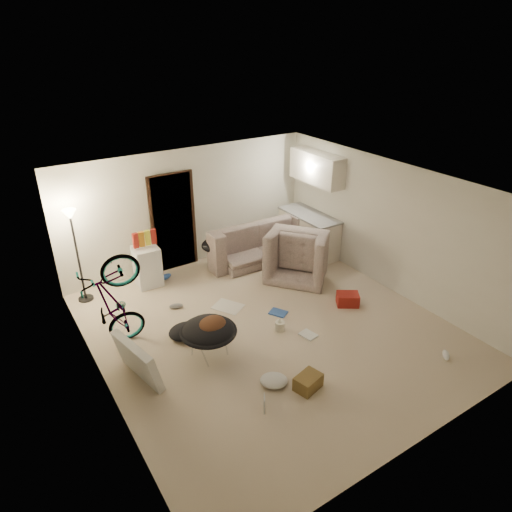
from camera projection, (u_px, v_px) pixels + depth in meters
floor at (269, 328)px, 7.83m from camera, size 5.50×6.00×0.02m
ceiling at (271, 188)px, 6.70m from camera, size 5.50×6.00×0.02m
wall_back at (189, 208)px, 9.53m from camera, size 5.50×0.02×2.50m
wall_front at (425, 370)px, 5.00m from camera, size 5.50×0.02×2.50m
wall_left at (95, 317)px, 5.93m from camera, size 0.02×6.00×2.50m
wall_right at (391, 227)px, 8.60m from camera, size 0.02×6.00×2.50m
doorway at (173, 222)px, 9.41m from camera, size 0.85×0.10×2.04m
door_trim at (173, 223)px, 9.38m from camera, size 0.97×0.04×2.10m
floor_lamp at (74, 236)px, 8.07m from camera, size 0.28×0.28×1.81m
kitchen_counter at (308, 234)px, 10.30m from camera, size 0.60×1.50×0.88m
counter_top at (309, 215)px, 10.10m from camera, size 0.64×1.54×0.04m
kitchen_uppers at (317, 168)px, 9.69m from camera, size 0.38×1.40×0.65m
sofa at (253, 243)px, 10.11m from camera, size 2.29×0.95×0.66m
armchair at (301, 256)px, 9.44m from camera, size 1.57×1.59×0.78m
bicycle at (117, 323)px, 7.19m from camera, size 1.79×0.95×0.99m
book_asset at (264, 414)px, 6.07m from camera, size 0.29×0.27×0.02m
mini_fridge at (147, 266)px, 8.99m from camera, size 0.49×0.49×0.80m
snack_box_0 at (135, 241)px, 8.64m from camera, size 0.11×0.08×0.30m
snack_box_1 at (142, 239)px, 8.70m from camera, size 0.11×0.08×0.30m
snack_box_2 at (148, 238)px, 8.76m from camera, size 0.11×0.08×0.30m
snack_box_3 at (154, 236)px, 8.81m from camera, size 0.11×0.09×0.30m
saucer_chair at (209, 336)px, 7.01m from camera, size 0.88×0.88×0.63m
hoodie at (212, 325)px, 6.93m from camera, size 0.59×0.55×0.22m
sofa_drape at (214, 245)px, 9.55m from camera, size 0.58×0.49×0.28m
tv_box at (137, 361)px, 6.56m from camera, size 0.44×1.01×0.66m
drink_case_a at (308, 382)px, 6.47m from camera, size 0.44×0.36×0.22m
drink_case_b at (348, 299)px, 8.44m from camera, size 0.49×0.46×0.23m
juicer at (280, 325)px, 7.73m from camera, size 0.17×0.17×0.24m
newspaper at (228, 306)px, 8.42m from camera, size 0.61×0.65×0.01m
book_blue at (278, 313)px, 8.22m from camera, size 0.34×0.37×0.03m
book_white at (308, 335)px, 7.63m from camera, size 0.26×0.31×0.03m
shoe_0 at (165, 277)px, 9.31m from camera, size 0.32×0.20×0.11m
shoe_1 at (176, 306)px, 8.35m from camera, size 0.27×0.19×0.09m
shoe_4 at (446, 355)px, 7.11m from camera, size 0.25×0.25×0.09m
clothes_lump_a at (185, 331)px, 7.58m from camera, size 0.62×0.55×0.18m
clothes_lump_c at (274, 380)px, 6.57m from camera, size 0.53×0.52×0.12m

